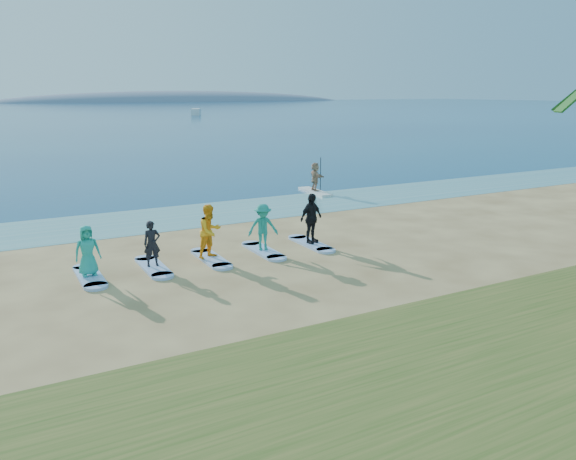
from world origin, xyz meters
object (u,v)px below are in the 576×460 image
surfboard_3 (263,251)px  student_1 (152,244)px  surfboard_0 (90,276)px  paddleboarder (315,177)px  student_0 (87,251)px  student_3 (263,227)px  paddleboard (315,192)px  surfboard_4 (311,244)px  student_4 (311,218)px  surfboard_2 (211,258)px  student_2 (210,231)px  surfboard_1 (153,267)px  boat_offshore_b (196,115)px

surfboard_3 → student_1: bearing=180.0°
surfboard_0 → paddleboarder: bearing=34.2°
paddleboarder → student_0: (-13.99, -9.52, -0.04)m
student_0 → student_3: 6.01m
paddleboard → surfboard_0: size_ratio=1.36×
surfboard_4 → student_4: bearing=0.0°
student_1 → surfboard_2: size_ratio=0.68×
surfboard_2 → student_2: 0.97m
surfboard_4 → surfboard_2: bearing=180.0°
surfboard_1 → student_2: 2.23m
paddleboard → student_3: student_3 is taller
surfboard_1 → surfboard_2: 2.00m
paddleboarder → surfboard_4: paddleboarder is taller
student_0 → student_2: student_2 is taller
paddleboard → surfboard_3: 12.42m
boat_offshore_b → student_4: size_ratio=2.73×
surfboard_0 → surfboard_1: size_ratio=1.00×
surfboard_1 → surfboard_3: bearing=0.0°
student_0 → student_1: bearing=-3.3°
paddleboard → student_2: (-9.98, -9.52, 0.95)m
boat_offshore_b → student_1: 121.60m
student_4 → surfboard_1: bearing=162.4°
boat_offshore_b → student_1: bearing=-85.4°
student_2 → surfboard_3: size_ratio=0.84×
surfboard_0 → student_4: (8.01, 0.00, 0.98)m
surfboard_4 → surfboard_1: bearing=180.0°
student_1 → surfboard_4: 6.06m
student_1 → student_3: size_ratio=0.90×
surfboard_2 → surfboard_4: (4.01, 0.00, 0.00)m
student_0 → surfboard_1: size_ratio=0.72×
student_1 → student_3: 4.01m
surfboard_0 → student_3: 6.07m
surfboard_1 → surfboard_3: size_ratio=1.00×
student_1 → surfboard_2: 2.15m
student_1 → student_2: student_2 is taller
paddleboard → student_2: bearing=-132.6°
paddleboarder → boat_offshore_b: size_ratio=0.31×
surfboard_1 → student_2: student_2 is taller
boat_offshore_b → student_1: size_ratio=3.42×
surfboard_0 → student_2: (4.01, 0.00, 0.97)m
paddleboarder → boat_offshore_b: bearing=-8.6°
student_3 → surfboard_3: bearing=0.0°
surfboard_4 → surfboard_0: bearing=180.0°
student_3 → surfboard_0: bearing=-164.5°
paddleboarder → boat_offshore_b: 108.82m
student_0 → surfboard_2: size_ratio=0.72×
paddleboarder → surfboard_0: 16.94m
surfboard_2 → student_1: bearing=180.0°
paddleboarder → student_1: size_ratio=1.07×
surfboard_2 → paddleboard: bearing=43.7°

